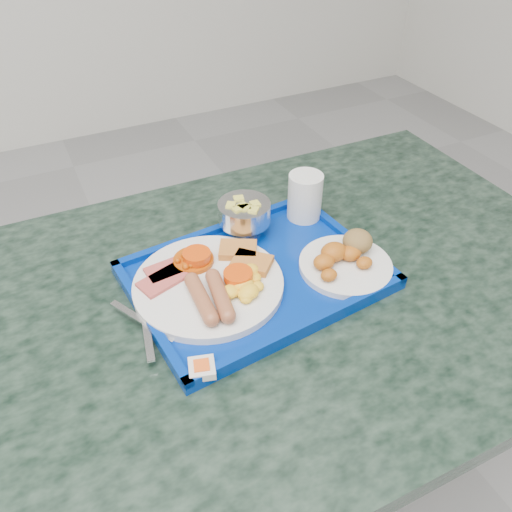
{
  "coord_description": "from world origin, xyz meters",
  "views": [
    {
      "loc": [
        0.51,
        0.21,
        1.29
      ],
      "look_at": [
        0.79,
        0.77,
        0.76
      ],
      "focal_mm": 35.0,
      "sensor_mm": 36.0,
      "label": 1
    }
  ],
  "objects_px": {
    "main_plate": "(214,281)",
    "table": "(278,352)",
    "bread_plate": "(346,258)",
    "fruit_bowl": "(244,213)",
    "juice_cup": "(305,195)",
    "tray": "(256,277)"
  },
  "relations": [
    {
      "from": "main_plate",
      "to": "fruit_bowl",
      "type": "relative_size",
      "value": 2.56
    },
    {
      "from": "main_plate",
      "to": "bread_plate",
      "type": "xyz_separation_m",
      "value": [
        0.22,
        -0.05,
        0.0
      ]
    },
    {
      "from": "table",
      "to": "bread_plate",
      "type": "distance_m",
      "value": 0.24
    },
    {
      "from": "bread_plate",
      "to": "tray",
      "type": "bearing_deg",
      "value": 162.42
    },
    {
      "from": "bread_plate",
      "to": "fruit_bowl",
      "type": "distance_m",
      "value": 0.2
    },
    {
      "from": "main_plate",
      "to": "table",
      "type": "bearing_deg",
      "value": -12.97
    },
    {
      "from": "fruit_bowl",
      "to": "juice_cup",
      "type": "height_order",
      "value": "juice_cup"
    },
    {
      "from": "bread_plate",
      "to": "juice_cup",
      "type": "xyz_separation_m",
      "value": [
        0.01,
        0.16,
        0.03
      ]
    },
    {
      "from": "juice_cup",
      "to": "fruit_bowl",
      "type": "bearing_deg",
      "value": 178.91
    },
    {
      "from": "table",
      "to": "main_plate",
      "type": "distance_m",
      "value": 0.24
    },
    {
      "from": "main_plate",
      "to": "bread_plate",
      "type": "bearing_deg",
      "value": -12.25
    },
    {
      "from": "fruit_bowl",
      "to": "juice_cup",
      "type": "bearing_deg",
      "value": -1.09
    },
    {
      "from": "table",
      "to": "fruit_bowl",
      "type": "xyz_separation_m",
      "value": [
        -0.0,
        0.14,
        0.24
      ]
    },
    {
      "from": "tray",
      "to": "main_plate",
      "type": "distance_m",
      "value": 0.08
    },
    {
      "from": "main_plate",
      "to": "fruit_bowl",
      "type": "xyz_separation_m",
      "value": [
        0.11,
        0.11,
        0.03
      ]
    },
    {
      "from": "tray",
      "to": "juice_cup",
      "type": "bearing_deg",
      "value": 35.48
    },
    {
      "from": "juice_cup",
      "to": "bread_plate",
      "type": "bearing_deg",
      "value": -93.81
    },
    {
      "from": "tray",
      "to": "fruit_bowl",
      "type": "xyz_separation_m",
      "value": [
        0.03,
        0.12,
        0.05
      ]
    },
    {
      "from": "table",
      "to": "tray",
      "type": "height_order",
      "value": "tray"
    },
    {
      "from": "tray",
      "to": "table",
      "type": "bearing_deg",
      "value": -33.91
    },
    {
      "from": "bread_plate",
      "to": "fruit_bowl",
      "type": "xyz_separation_m",
      "value": [
        -0.12,
        0.16,
        0.03
      ]
    },
    {
      "from": "bread_plate",
      "to": "fruit_bowl",
      "type": "bearing_deg",
      "value": 125.38
    }
  ]
}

